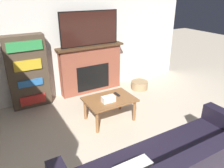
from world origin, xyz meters
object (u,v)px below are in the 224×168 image
fireplace (91,69)px  tv (90,28)px  bookshelf (28,72)px  storage_basket (139,85)px  coffee_table (110,102)px

fireplace → tv: size_ratio=1.16×
tv → bookshelf: tv is taller
tv → storage_basket: bearing=-23.9°
tv → coffee_table: size_ratio=1.51×
bookshelf → storage_basket: size_ratio=3.65×
fireplace → storage_basket: fireplace is taller
fireplace → coffee_table: (-0.24, -1.26, -0.17)m
fireplace → bookshelf: 1.32m
bookshelf → tv: bearing=0.1°
fireplace → storage_basket: bearing=-24.9°
fireplace → tv: bearing=-90.0°
coffee_table → bookshelf: (-1.06, 1.24, 0.34)m
fireplace → coffee_table: bearing=-100.9°
tv → coffee_table: bearing=-101.1°
coffee_table → bookshelf: bookshelf is taller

